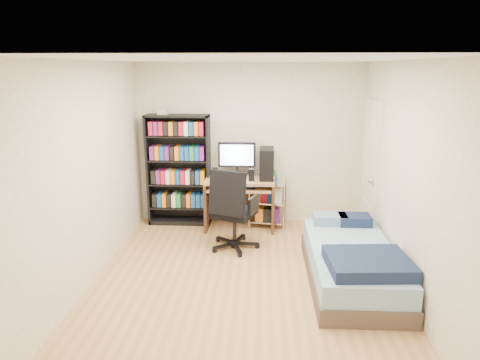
# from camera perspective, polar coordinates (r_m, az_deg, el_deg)

# --- Properties ---
(room) EXTENTS (3.58, 4.08, 2.58)m
(room) POSITION_cam_1_polar(r_m,az_deg,el_deg) (4.74, 0.53, 0.52)
(room) COLOR tan
(room) RESTS_ON ground
(media_shelf) EXTENTS (0.97, 0.32, 1.80)m
(media_shelf) POSITION_cam_1_polar(r_m,az_deg,el_deg) (6.73, -8.17, 1.49)
(media_shelf) COLOR black
(media_shelf) RESTS_ON room
(computer_desk) EXTENTS (1.05, 0.61, 1.32)m
(computer_desk) POSITION_cam_1_polar(r_m,az_deg,el_deg) (6.53, 0.93, -0.35)
(computer_desk) COLOR #A78356
(computer_desk) RESTS_ON room
(office_chair) EXTENTS (0.86, 0.86, 1.14)m
(office_chair) POSITION_cam_1_polar(r_m,az_deg,el_deg) (5.83, -0.92, -5.87)
(office_chair) COLOR black
(office_chair) RESTS_ON room
(wire_cart) EXTENTS (0.59, 0.46, 0.88)m
(wire_cart) POSITION_cam_1_polar(r_m,az_deg,el_deg) (6.61, 3.77, -1.42)
(wire_cart) COLOR silver
(wire_cart) RESTS_ON room
(bed) EXTENTS (0.97, 1.93, 0.55)m
(bed) POSITION_cam_1_polar(r_m,az_deg,el_deg) (5.17, 14.72, -10.62)
(bed) COLOR #50453B
(bed) RESTS_ON room
(door) EXTENTS (0.12, 0.80, 2.00)m
(door) POSITION_cam_1_polar(r_m,az_deg,el_deg) (6.30, 16.96, 1.10)
(door) COLOR silver
(door) RESTS_ON room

